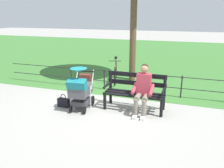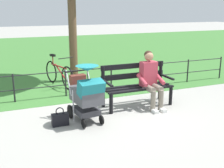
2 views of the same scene
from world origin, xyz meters
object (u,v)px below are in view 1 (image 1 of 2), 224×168
(park_bench, at_px, (135,90))
(stroller, at_px, (80,88))
(person_on_bench, at_px, (143,88))
(handbag, at_px, (64,102))
(bicycle, at_px, (115,72))

(park_bench, relative_size, stroller, 1.39)
(person_on_bench, distance_m, handbag, 2.23)
(park_bench, xyz_separation_m, bicycle, (1.31, -2.33, -0.16))
(person_on_bench, bearing_deg, stroller, 10.62)
(stroller, distance_m, handbag, 0.71)
(stroller, height_order, handbag, stroller)
(stroller, relative_size, bicycle, 0.71)
(park_bench, bearing_deg, bicycle, -60.70)
(handbag, bearing_deg, person_on_bench, -172.05)
(park_bench, distance_m, bicycle, 2.67)
(park_bench, bearing_deg, person_on_bench, 138.15)
(bicycle, bearing_deg, stroller, 88.98)
(person_on_bench, distance_m, stroller, 1.64)
(handbag, relative_size, bicycle, 0.23)
(park_bench, relative_size, handbag, 4.33)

